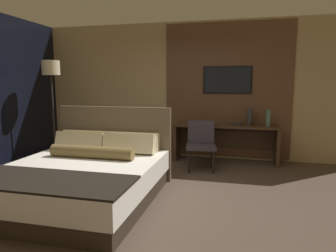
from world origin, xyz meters
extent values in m
plane|color=#4C3D33|center=(0.00, 0.00, 0.00)|extent=(16.00, 16.00, 0.00)
cube|color=tan|center=(0.00, 2.60, 1.40)|extent=(7.20, 0.06, 2.80)
cube|color=brown|center=(0.95, 2.56, 1.40)|extent=(2.51, 0.03, 2.70)
cube|color=#33281E|center=(-0.79, -0.26, 0.11)|extent=(1.82, 2.08, 0.22)
cube|color=silver|center=(-0.79, -0.26, 0.37)|extent=(1.88, 2.14, 0.29)
cube|color=black|center=(-0.79, -0.95, 0.52)|extent=(1.90, 0.75, 0.02)
cube|color=brown|center=(-0.79, 0.85, 0.59)|extent=(1.92, 0.08, 1.17)
cube|color=beige|center=(-1.19, 0.71, 0.65)|extent=(0.79, 0.23, 0.31)
cube|color=beige|center=(-0.39, 0.71, 0.65)|extent=(0.79, 0.23, 0.31)
cube|color=beige|center=(-1.19, 0.50, 0.65)|extent=(0.79, 0.25, 0.32)
cube|color=beige|center=(-0.39, 0.50, 0.65)|extent=(0.79, 0.25, 0.32)
cylinder|color=brown|center=(-0.79, 0.09, 0.60)|extent=(1.22, 0.17, 0.17)
cube|color=#422D1E|center=(0.95, 2.28, 0.72)|extent=(2.01, 0.51, 0.03)
cube|color=#422D1E|center=(-0.03, 2.28, 0.35)|extent=(0.06, 0.46, 0.71)
cube|color=#422D1E|center=(1.92, 2.28, 0.35)|extent=(0.06, 0.46, 0.71)
cube|color=#422D1E|center=(0.95, 2.51, 0.42)|extent=(1.89, 0.02, 0.35)
cube|color=black|center=(0.95, 2.52, 1.62)|extent=(0.96, 0.04, 0.54)
cube|color=black|center=(0.95, 2.50, 1.62)|extent=(0.90, 0.01, 0.50)
cube|color=#38333D|center=(0.56, 1.59, 0.42)|extent=(0.59, 0.57, 0.05)
cube|color=#38333D|center=(0.52, 1.81, 0.66)|extent=(0.49, 0.17, 0.42)
cylinder|color=black|center=(0.38, 1.36, 0.20)|extent=(0.04, 0.04, 0.40)
cylinder|color=black|center=(0.79, 1.43, 0.20)|extent=(0.04, 0.04, 0.40)
cylinder|color=black|center=(0.32, 1.76, 0.20)|extent=(0.04, 0.04, 0.40)
cylinder|color=black|center=(0.74, 1.82, 0.20)|extent=(0.04, 0.04, 0.40)
cylinder|color=#282623|center=(-2.40, 1.59, 0.01)|extent=(0.28, 0.28, 0.03)
cylinder|color=#332D28|center=(-2.40, 1.59, 0.87)|extent=(0.03, 0.03, 1.75)
cylinder|color=beige|center=(-2.40, 1.59, 1.85)|extent=(0.34, 0.34, 0.28)
cylinder|color=#333338|center=(1.40, 2.37, 0.91)|extent=(0.10, 0.10, 0.34)
cylinder|color=#4C706B|center=(1.74, 2.26, 0.90)|extent=(0.08, 0.08, 0.31)
cube|color=#332D28|center=(1.14, 2.35, 0.76)|extent=(0.25, 0.19, 0.03)
camera|label=1|loc=(1.21, -3.64, 1.55)|focal=32.00mm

